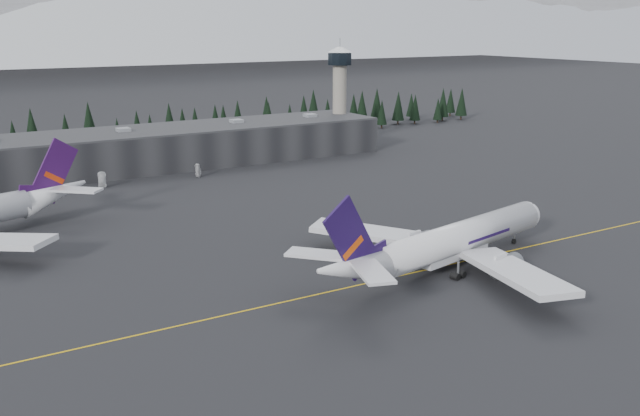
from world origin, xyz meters
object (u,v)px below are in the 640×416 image
gse_vehicle_a (102,185)px  gse_vehicle_b (199,175)px  jet_main (444,244)px  terminal (155,148)px  control_tower (340,85)px

gse_vehicle_a → gse_vehicle_b: (29.50, -0.73, 0.06)m
gse_vehicle_b → jet_main: bearing=-14.3°
terminal → gse_vehicle_b: (5.87, -23.15, -5.56)m
terminal → gse_vehicle_a: 33.05m
jet_main → gse_vehicle_b: jet_main is taller
terminal → gse_vehicle_b: terminal is taller
gse_vehicle_a → jet_main: bearing=-59.2°
terminal → jet_main: size_ratio=2.45×
gse_vehicle_a → gse_vehicle_b: bearing=10.4°
control_tower → gse_vehicle_a: bearing=-165.6°
jet_main → gse_vehicle_a: 112.83m
jet_main → gse_vehicle_b: 106.20m
control_tower → jet_main: bearing=-115.1°
gse_vehicle_b → terminal: bearing=176.0°
terminal → gse_vehicle_a: terminal is taller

